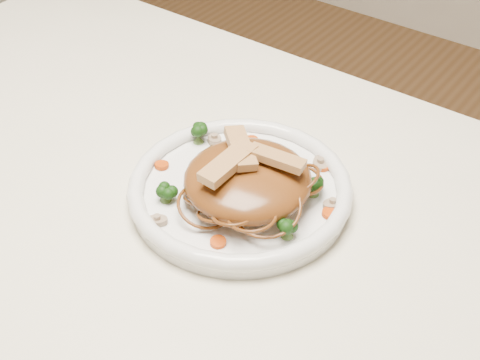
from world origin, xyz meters
The scene contains 19 objects.
table centered at (0.00, 0.00, 0.65)m, with size 1.20×0.80×0.75m.
plate centered at (0.07, 0.07, 0.76)m, with size 0.26×0.26×0.02m, color white.
noodle_mound centered at (0.08, 0.06, 0.79)m, with size 0.15×0.15×0.05m, color #603012.
chicken_a centered at (0.11, 0.08, 0.83)m, with size 0.07×0.02×0.01m, color tan.
chicken_b centered at (0.07, 0.07, 0.83)m, with size 0.07×0.02×0.01m, color tan.
chicken_c centered at (0.07, 0.04, 0.83)m, with size 0.08×0.02×0.01m, color tan.
broccoli_0 centered at (0.14, 0.11, 0.78)m, with size 0.03×0.03×0.03m, color #13350B, non-canonical shape.
broccoli_1 centered at (-0.03, 0.11, 0.78)m, with size 0.03×0.03×0.03m, color #13350B, non-canonical shape.
broccoli_2 centered at (0.01, 0.00, 0.78)m, with size 0.02×0.02×0.03m, color #13350B, non-canonical shape.
broccoli_3 centered at (0.15, 0.04, 0.78)m, with size 0.03×0.03×0.03m, color #13350B, non-canonical shape.
carrot_0 centered at (0.12, 0.16, 0.77)m, with size 0.02×0.02×0.01m, color #C33C07.
carrot_1 centered at (-0.04, 0.05, 0.77)m, with size 0.02×0.02×0.01m, color #C33C07.
carrot_2 centered at (0.18, 0.09, 0.77)m, with size 0.02×0.02×0.01m, color #C33C07.
carrot_3 centered at (0.02, 0.15, 0.77)m, with size 0.02×0.02×0.01m, color #C33C07.
carrot_4 centered at (0.10, -0.02, 0.77)m, with size 0.02×0.02×0.01m, color #C33C07.
mushroom_0 centered at (0.03, -0.03, 0.77)m, with size 0.02×0.02×0.01m, color tan.
mushroom_1 centered at (0.17, 0.11, 0.77)m, with size 0.02×0.02×0.01m, color tan.
mushroom_2 centered at (-0.02, 0.13, 0.77)m, with size 0.03×0.03×0.01m, color tan.
mushroom_3 centered at (0.12, 0.16, 0.77)m, with size 0.03×0.03×0.01m, color tan.
Camera 1 is at (0.43, -0.42, 1.29)m, focal length 50.60 mm.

